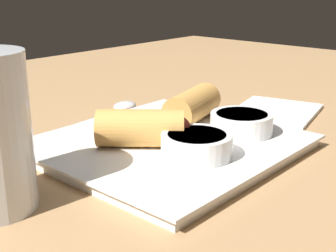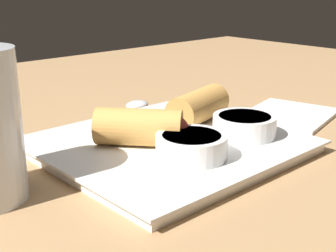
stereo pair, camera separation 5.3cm
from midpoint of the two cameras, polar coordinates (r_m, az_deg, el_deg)
table_surface at (r=53.42cm, az=4.51°, el=-4.89°), size 180.00×140.00×2.00cm
serving_plate at (r=54.30cm, az=2.77°, el=-2.47°), size 27.46×25.93×1.50cm
roll_front_left at (r=60.75cm, az=6.40°, el=2.45°), size 10.55×6.48×4.19cm
roll_front_right at (r=51.61cm, az=-0.20°, el=-0.21°), size 9.38×10.02×4.19cm
dipping_bowl_near at (r=48.61cm, az=5.98°, el=-2.39°), size 7.49×7.49×2.48cm
dipping_bowl_far at (r=56.16cm, az=11.95°, el=0.10°), size 7.49×7.49×2.48cm
spoon at (r=70.91cm, az=-2.39°, el=2.29°), size 16.55×3.50×1.36cm
napkin at (r=70.90cm, az=16.57°, el=1.28°), size 15.49×13.99×0.60cm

